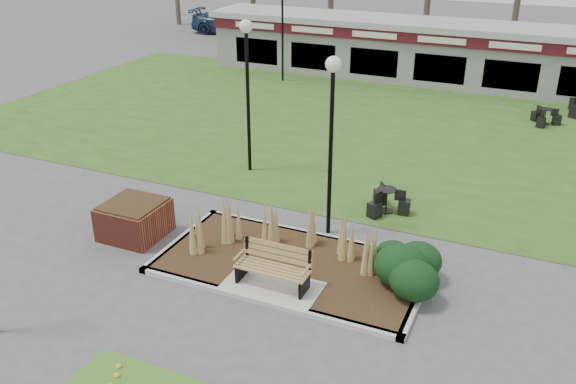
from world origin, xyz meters
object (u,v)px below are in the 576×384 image
at_px(lamp_post_mid_right, 247,64).
at_px(car_blue, 231,22).
at_px(car_black, 288,49).
at_px(lamp_post_mid_left, 332,109).
at_px(bistro_set_b, 544,119).
at_px(lamp_post_far_left, 282,15).
at_px(bistro_set_c, 386,204).
at_px(car_silver, 284,26).
at_px(food_pavilion, 446,53).
at_px(park_bench, 274,266).
at_px(brick_planter, 134,219).

bearing_deg(lamp_post_mid_right, car_blue, 120.19).
relative_size(lamp_post_mid_right, car_black, 1.12).
height_order(lamp_post_mid_left, car_black, lamp_post_mid_left).
bearing_deg(bistro_set_b, lamp_post_far_left, 171.08).
xyz_separation_m(lamp_post_mid_left, bistro_set_b, (4.74, 11.86, -3.20)).
bearing_deg(bistro_set_b, bistro_set_c, -110.01).
height_order(lamp_post_far_left, car_silver, lamp_post_far_left).
bearing_deg(lamp_post_far_left, lamp_post_mid_right, -70.95).
bearing_deg(food_pavilion, park_bench, -90.00).
relative_size(brick_planter, lamp_post_far_left, 0.34).
relative_size(food_pavilion, bistro_set_b, 20.95).
bearing_deg(car_blue, lamp_post_mid_left, -150.48).
distance_m(food_pavilion, bistro_set_b, 7.07).
distance_m(lamp_post_mid_right, car_blue, 24.29).
relative_size(food_pavilion, lamp_post_mid_left, 5.22).
bearing_deg(car_black, brick_planter, -168.22).
xyz_separation_m(lamp_post_mid_right, car_black, (-5.24, 14.86, -2.83)).
xyz_separation_m(lamp_post_far_left, bistro_set_c, (8.68, -12.00, -2.95)).
distance_m(bistro_set_b, car_black, 15.07).
distance_m(bistro_set_b, bistro_set_c, 10.71).
bearing_deg(bistro_set_c, brick_planter, -144.84).
height_order(lamp_post_mid_right, lamp_post_far_left, lamp_post_mid_right).
relative_size(park_bench, brick_planter, 1.13).
distance_m(brick_planter, food_pavilion, 19.49).
height_order(brick_planter, food_pavilion, food_pavilion).
xyz_separation_m(lamp_post_mid_right, bistro_set_c, (4.93, -1.14, -3.29)).
height_order(bistro_set_b, car_black, car_black).
distance_m(brick_planter, lamp_post_mid_left, 5.90).
distance_m(food_pavilion, lamp_post_mid_right, 14.45).
bearing_deg(lamp_post_mid_right, car_silver, 111.42).
height_order(car_silver, car_black, car_silver).
relative_size(food_pavilion, bistro_set_c, 18.78).
height_order(food_pavilion, bistro_set_c, food_pavilion).
height_order(lamp_post_mid_right, bistro_set_c, lamp_post_mid_right).
relative_size(lamp_post_mid_right, bistro_set_b, 4.14).
xyz_separation_m(bistro_set_c, car_black, (-10.17, 16.00, 0.46)).
height_order(food_pavilion, lamp_post_far_left, lamp_post_far_left).
height_order(food_pavilion, car_black, food_pavilion).
xyz_separation_m(lamp_post_far_left, bistro_set_b, (12.35, -1.94, -2.97)).
distance_m(park_bench, bistro_set_c, 4.93).
height_order(brick_planter, car_black, car_black).
height_order(brick_planter, lamp_post_mid_left, lamp_post_mid_left).
bearing_deg(car_black, car_blue, 48.08).
distance_m(brick_planter, car_silver, 27.05).
bearing_deg(bistro_set_c, lamp_post_mid_right, 166.98).
xyz_separation_m(food_pavilion, car_silver, (-11.84, 7.04, -0.65)).
bearing_deg(car_silver, lamp_post_mid_left, -137.00).
xyz_separation_m(bistro_set_c, car_blue, (-17.07, 22.00, 0.55)).
height_order(lamp_post_mid_right, car_silver, lamp_post_mid_right).
relative_size(lamp_post_far_left, car_silver, 0.91).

